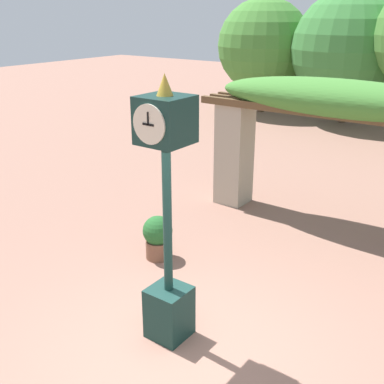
# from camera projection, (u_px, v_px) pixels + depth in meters

# --- Properties ---
(ground_plane) EXTENTS (60.00, 60.00, 0.00)m
(ground_plane) POSITION_uv_depth(u_px,v_px,m) (182.00, 355.00, 5.95)
(ground_plane) COLOR #8E6656
(pedestal_clock) EXTENTS (0.54, 0.58, 3.37)m
(pedestal_clock) POSITION_uv_depth(u_px,v_px,m) (167.00, 221.00, 5.76)
(pedestal_clock) COLOR #14332D
(pedestal_clock) RESTS_ON ground
(pergola) EXTENTS (5.59, 1.23, 2.85)m
(pergola) POSITION_uv_depth(u_px,v_px,m) (338.00, 121.00, 8.78)
(pergola) COLOR #A89E89
(pergola) RESTS_ON ground
(potted_plant_near_right) EXTENTS (0.51, 0.51, 0.76)m
(potted_plant_near_right) POSITION_uv_depth(u_px,v_px,m) (158.00, 236.00, 8.15)
(potted_plant_near_right) COLOR brown
(potted_plant_near_right) RESTS_ON ground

